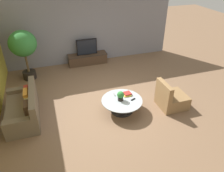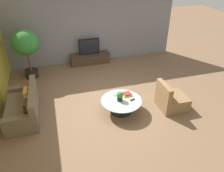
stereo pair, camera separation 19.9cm
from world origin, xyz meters
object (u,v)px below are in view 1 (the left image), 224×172
object	(u,v)px
media_console	(87,59)
couch_by_wall	(24,109)
television	(87,47)
armchair_wicker	(171,99)
coffee_table	(122,103)
potted_plant_tabletop	(121,96)
potted_palm_tall	(23,46)

from	to	relation	value
media_console	couch_by_wall	size ratio (longest dim) A/B	0.92
television	armchair_wicker	distance (m)	4.15
media_console	television	bearing A→B (deg)	-90.00
media_console	armchair_wicker	size ratio (longest dim) A/B	1.89
media_console	coffee_table	bearing A→B (deg)	-85.99
couch_by_wall	armchair_wicker	bearing A→B (deg)	79.00
coffee_table	potted_plant_tabletop	world-z (taller)	potted_plant_tabletop
media_console	television	size ratio (longest dim) A/B	1.94
coffee_table	potted_palm_tall	distance (m)	4.02
media_console	potted_plant_tabletop	bearing A→B (deg)	-86.74
coffee_table	potted_palm_tall	xyz separation A→B (m)	(-2.58, 2.92, 1.00)
television	armchair_wicker	world-z (taller)	television
coffee_table	potted_palm_tall	bearing A→B (deg)	131.49
potted_palm_tall	television	bearing A→B (deg)	13.92
couch_by_wall	potted_plant_tabletop	size ratio (longest dim) A/B	6.03
media_console	coffee_table	size ratio (longest dim) A/B	1.36
couch_by_wall	potted_palm_tall	xyz separation A→B (m)	(0.13, 2.34, 0.98)
media_console	coffee_table	distance (m)	3.51
potted_plant_tabletop	media_console	bearing A→B (deg)	93.26
couch_by_wall	potted_plant_tabletop	xyz separation A→B (m)	(2.67, -0.57, 0.26)
media_console	coffee_table	xyz separation A→B (m)	(0.25, -3.50, 0.06)
armchair_wicker	couch_by_wall	bearing A→B (deg)	79.00
couch_by_wall	potted_palm_tall	bearing A→B (deg)	176.86
potted_palm_tall	potted_plant_tabletop	world-z (taller)	potted_palm_tall
armchair_wicker	potted_palm_tall	xyz separation A→B (m)	(-4.07, 3.16, 1.00)
media_console	armchair_wicker	bearing A→B (deg)	-65.13
television	potted_palm_tall	bearing A→B (deg)	-166.08
television	armchair_wicker	size ratio (longest dim) A/B	0.97
media_console	potted_plant_tabletop	distance (m)	3.52
couch_by_wall	armchair_wicker	xyz separation A→B (m)	(4.20, -0.82, -0.02)
coffee_table	potted_plant_tabletop	xyz separation A→B (m)	(-0.05, 0.00, 0.27)
media_console	potted_palm_tall	xyz separation A→B (m)	(-2.34, -0.58, 1.05)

